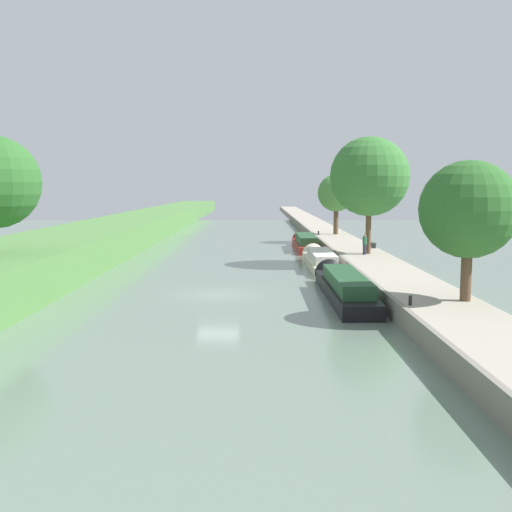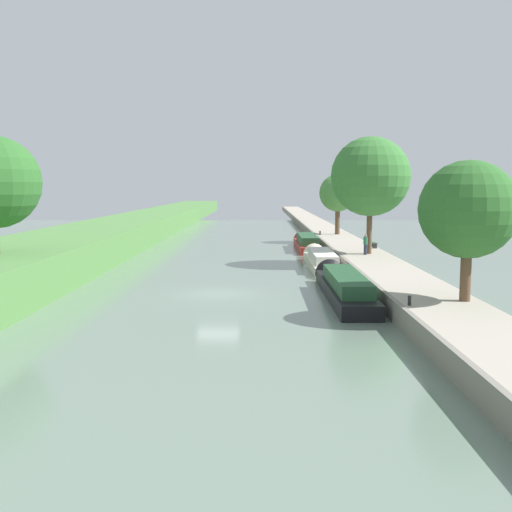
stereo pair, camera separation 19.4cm
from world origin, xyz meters
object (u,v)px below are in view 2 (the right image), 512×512
narrowboat_cream (321,260)px  park_bench (373,244)px  narrowboat_red (306,243)px  mooring_bollard_near (409,301)px  mooring_bollard_far (320,233)px  person_walking (365,244)px  narrowboat_black (343,286)px

narrowboat_cream → park_bench: size_ratio=8.11×
narrowboat_red → park_bench: bearing=-59.7°
narrowboat_red → mooring_bollard_near: size_ratio=28.41×
mooring_bollard_near → mooring_bollard_far: 40.65m
mooring_bollard_far → park_bench: park_bench is taller
narrowboat_red → person_walking: (3.59, -14.59, 1.27)m
person_walking → narrowboat_black: bearing=-105.5°
mooring_bollard_near → mooring_bollard_far: bearing=90.0°
narrowboat_red → mooring_bollard_far: bearing=69.8°
person_walking → mooring_bollard_near: bearing=-94.5°
mooring_bollard_near → narrowboat_black: bearing=104.0°
mooring_bollard_near → mooring_bollard_far: same height
mooring_bollard_near → park_bench: 26.43m
person_walking → park_bench: 5.81m
mooring_bollard_near → narrowboat_red: bearing=93.2°
mooring_bollard_near → mooring_bollard_far: (0.00, 40.65, 0.00)m
narrowboat_black → park_bench: narrowboat_black is taller
person_walking → park_bench: person_walking is taller
narrowboat_black → park_bench: (5.27, 18.38, 0.74)m
person_walking → mooring_bollard_near: 20.77m
narrowboat_cream → park_bench: park_bench is taller
narrowboat_cream → mooring_bollard_far: size_ratio=27.04×
narrowboat_black → person_walking: bearing=74.5°
narrowboat_cream → person_walking: person_walking is taller
mooring_bollard_near → park_bench: size_ratio=0.30×
narrowboat_black → mooring_bollard_near: narrowboat_black is taller
narrowboat_cream → mooring_bollard_near: size_ratio=27.04×
narrowboat_cream → park_bench: 7.27m
narrowboat_black → mooring_bollard_near: (1.95, -7.84, 0.61)m
narrowboat_cream → narrowboat_red: size_ratio=0.95×
narrowboat_cream → mooring_bollard_far: 19.51m
mooring_bollard_far → mooring_bollard_near: bearing=-90.0°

